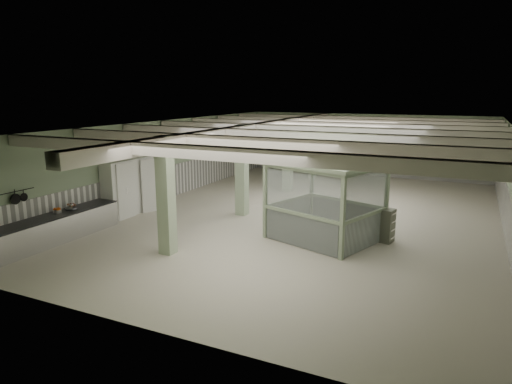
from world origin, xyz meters
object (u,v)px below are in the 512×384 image
at_px(prep_counter, 47,231).
at_px(walkin_cooler, 129,186).
at_px(guard_booth, 326,187).
at_px(filing_cabinet, 388,226).

xyz_separation_m(prep_counter, walkin_cooler, (-0.08, 4.13, 0.69)).
bearing_deg(guard_booth, prep_counter, -132.39).
bearing_deg(filing_cabinet, prep_counter, -141.91).
height_order(guard_booth, filing_cabinet, guard_booth).
xyz_separation_m(walkin_cooler, filing_cabinet, (10.02, 0.83, -0.59)).
height_order(walkin_cooler, guard_booth, guard_booth).
distance_m(walkin_cooler, guard_booth, 8.08).
xyz_separation_m(prep_counter, guard_booth, (7.97, 4.39, 1.34)).
bearing_deg(prep_counter, walkin_cooler, 91.17).
relative_size(prep_counter, walkin_cooler, 2.21).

